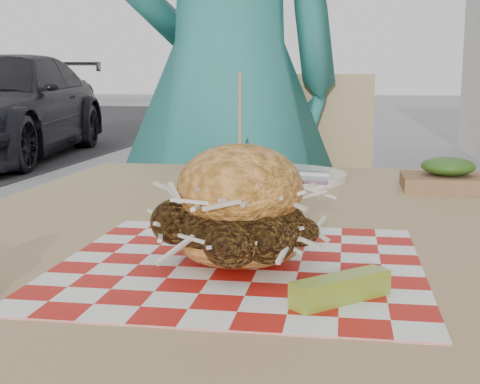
% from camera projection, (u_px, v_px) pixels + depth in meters
% --- Properties ---
extents(diner, '(0.80, 0.67, 1.87)m').
position_uv_depth(diner, '(228.00, 80.00, 1.79)').
color(diner, teal).
rests_on(diner, ground).
extents(patio_table, '(0.80, 1.20, 0.75)m').
position_uv_depth(patio_table, '(239.00, 285.00, 0.86)').
color(patio_table, tan).
rests_on(patio_table, ground).
extents(patio_chair, '(0.43, 0.44, 0.95)m').
position_uv_depth(patio_chair, '(298.00, 212.00, 1.95)').
color(patio_chair, tan).
rests_on(patio_chair, ground).
extents(paper_liner, '(0.36, 0.36, 0.00)m').
position_uv_depth(paper_liner, '(240.00, 264.00, 0.67)').
color(paper_liner, red).
rests_on(paper_liner, patio_table).
extents(sandwich, '(0.17, 0.17, 0.19)m').
position_uv_depth(sandwich, '(240.00, 212.00, 0.66)').
color(sandwich, '#EA9442').
rests_on(sandwich, paper_liner).
extents(pickle_spear, '(0.08, 0.08, 0.02)m').
position_uv_depth(pickle_spear, '(341.00, 289.00, 0.56)').
color(pickle_spear, '#8AA630').
rests_on(pickle_spear, paper_liner).
extents(place_setting, '(0.27, 0.27, 0.02)m').
position_uv_depth(place_setting, '(273.00, 176.00, 1.24)').
color(place_setting, white).
rests_on(place_setting, patio_table).
extents(kraft_tray, '(0.15, 0.12, 0.06)m').
position_uv_depth(kraft_tray, '(448.00, 176.00, 1.13)').
color(kraft_tray, brown).
rests_on(kraft_tray, patio_table).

